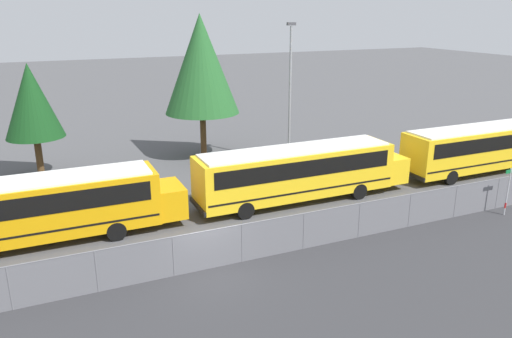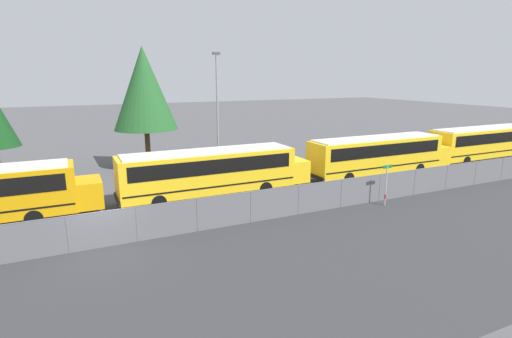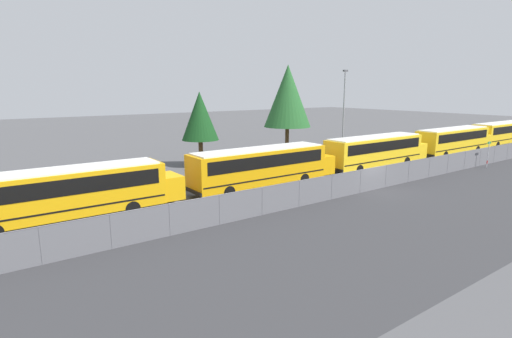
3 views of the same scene
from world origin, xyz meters
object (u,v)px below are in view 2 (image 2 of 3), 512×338
at_px(school_bus_4, 379,153).
at_px(street_sign, 386,184).
at_px(tree_0, 144,89).
at_px(school_bus_5, 484,141).
at_px(school_bus_3, 213,169).
at_px(light_pole, 217,108).

distance_m(school_bus_4, street_sign, 7.77).
relative_size(street_sign, tree_0, 0.25).
relative_size(school_bus_4, tree_0, 1.26).
distance_m(school_bus_5, street_sign, 19.18).
xyz_separation_m(school_bus_4, street_sign, (-4.85, -6.06, -0.46)).
bearing_deg(tree_0, street_sign, -56.96).
bearing_deg(school_bus_4, street_sign, -128.68).
distance_m(school_bus_5, tree_0, 31.53).
height_order(school_bus_3, tree_0, tree_0).
bearing_deg(school_bus_3, school_bus_5, 0.34).
distance_m(school_bus_3, tree_0, 12.16).
bearing_deg(tree_0, school_bus_3, -78.73).
xyz_separation_m(school_bus_3, tree_0, (-2.17, 10.90, 4.93)).
height_order(school_bus_3, light_pole, light_pole).
bearing_deg(school_bus_5, street_sign, -160.33).
bearing_deg(school_bus_3, light_pole, 67.23).
height_order(school_bus_4, tree_0, tree_0).
distance_m(school_bus_3, light_pole, 8.39).
bearing_deg(light_pole, school_bus_5, -16.01).
height_order(school_bus_4, light_pole, light_pole).
bearing_deg(school_bus_4, tree_0, 145.21).
distance_m(street_sign, tree_0, 21.20).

